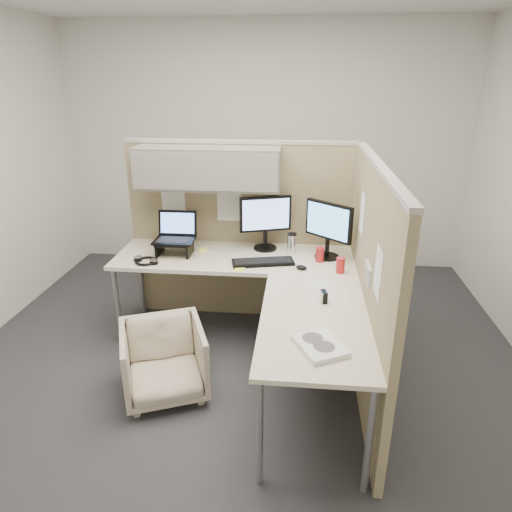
# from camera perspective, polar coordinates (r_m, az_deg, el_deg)

# --- Properties ---
(ground) EXTENTS (4.50, 4.50, 0.00)m
(ground) POSITION_cam_1_polar(r_m,az_deg,el_deg) (3.68, -2.00, -13.81)
(ground) COLOR #2B2A2E
(ground) RESTS_ON ground
(partition_back) EXTENTS (2.00, 0.36, 1.63)m
(partition_back) POSITION_cam_1_polar(r_m,az_deg,el_deg) (3.98, -3.72, 6.56)
(partition_back) COLOR #988863
(partition_back) RESTS_ON ground
(partition_right) EXTENTS (0.07, 2.03, 1.63)m
(partition_right) POSITION_cam_1_polar(r_m,az_deg,el_deg) (3.22, 13.75, -3.14)
(partition_right) COLOR #988863
(partition_right) RESTS_ON ground
(desk) EXTENTS (2.00, 1.98, 0.73)m
(desk) POSITION_cam_1_polar(r_m,az_deg,el_deg) (3.43, 0.20, -3.31)
(desk) COLOR beige
(desk) RESTS_ON ground
(office_chair) EXTENTS (0.72, 0.70, 0.58)m
(office_chair) POSITION_cam_1_polar(r_m,az_deg,el_deg) (3.34, -11.46, -12.34)
(office_chair) COLOR beige
(office_chair) RESTS_ON ground
(monitor_left) EXTENTS (0.43, 0.20, 0.47)m
(monitor_left) POSITION_cam_1_polar(r_m,az_deg,el_deg) (3.87, 1.19, 4.71)
(monitor_left) COLOR black
(monitor_left) RESTS_ON desk
(monitor_right) EXTENTS (0.36, 0.31, 0.47)m
(monitor_right) POSITION_cam_1_polar(r_m,az_deg,el_deg) (3.73, 9.03, 3.76)
(monitor_right) COLOR black
(monitor_right) RESTS_ON desk
(laptop_station) EXTENTS (0.33, 0.28, 0.34)m
(laptop_station) POSITION_cam_1_polar(r_m,az_deg,el_deg) (3.88, -10.08, 2.17)
(laptop_station) COLOR black
(laptop_station) RESTS_ON desk
(keyboard) EXTENTS (0.52, 0.27, 0.02)m
(keyboard) POSITION_cam_1_polar(r_m,az_deg,el_deg) (3.65, 0.88, -0.77)
(keyboard) COLOR black
(keyboard) RESTS_ON desk
(mouse) EXTENTS (0.11, 0.09, 0.03)m
(mouse) POSITION_cam_1_polar(r_m,az_deg,el_deg) (3.55, 5.69, -1.43)
(mouse) COLOR black
(mouse) RESTS_ON desk
(travel_mug) EXTENTS (0.08, 0.08, 0.17)m
(travel_mug) POSITION_cam_1_polar(r_m,az_deg,el_deg) (3.86, 4.49, 1.63)
(travel_mug) COLOR silver
(travel_mug) RESTS_ON desk
(soda_can_green) EXTENTS (0.07, 0.07, 0.12)m
(soda_can_green) POSITION_cam_1_polar(r_m,az_deg,el_deg) (3.52, 10.52, -1.13)
(soda_can_green) COLOR #B21E1E
(soda_can_green) RESTS_ON desk
(soda_can_silver) EXTENTS (0.07, 0.07, 0.12)m
(soda_can_silver) POSITION_cam_1_polar(r_m,az_deg,el_deg) (3.71, 7.99, 0.19)
(soda_can_silver) COLOR #B21E1E
(soda_can_silver) RESTS_ON desk
(sticky_note_c) EXTENTS (0.11, 0.11, 0.01)m
(sticky_note_c) POSITION_cam_1_polar(r_m,az_deg,el_deg) (3.95, -6.69, 0.74)
(sticky_note_c) COLOR #F1FF43
(sticky_note_c) RESTS_ON desk
(sticky_note_b) EXTENTS (0.08, 0.08, 0.01)m
(sticky_note_b) POSITION_cam_1_polar(r_m,az_deg,el_deg) (3.53, -2.07, -1.72)
(sticky_note_b) COLOR #F1FF43
(sticky_note_b) RESTS_ON desk
(headphones) EXTENTS (0.23, 0.23, 0.03)m
(headphones) POSITION_cam_1_polar(r_m,az_deg,el_deg) (3.77, -13.60, -0.58)
(headphones) COLOR black
(headphones) RESTS_ON desk
(paper_stack) EXTENTS (0.33, 0.36, 0.03)m
(paper_stack) POSITION_cam_1_polar(r_m,az_deg,el_deg) (2.59, 8.00, -11.04)
(paper_stack) COLOR white
(paper_stack) RESTS_ON desk
(desk_clock) EXTENTS (0.05, 0.08, 0.08)m
(desk_clock) POSITION_cam_1_polar(r_m,az_deg,el_deg) (3.07, 8.48, -5.04)
(desk_clock) COLOR black
(desk_clock) RESTS_ON desk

